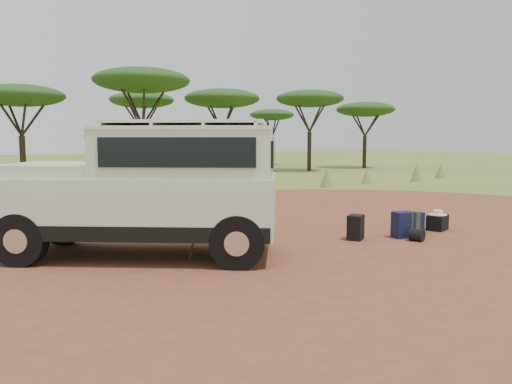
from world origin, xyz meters
TOP-DOWN VIEW (x-y plane):
  - ground at (0.00, 0.00)m, footprint 140.00×140.00m
  - dirt_clearing at (0.00, 0.00)m, footprint 23.00×23.00m
  - grass_fringe at (0.12, 8.67)m, footprint 36.60×1.60m
  - acacia_treeline at (0.75, 19.81)m, footprint 46.70×13.20m
  - safari_vehicle at (-2.73, 0.36)m, footprint 5.24×4.65m
  - walking_staff at (-2.12, -0.39)m, footprint 0.40×0.21m
  - backpack_black at (1.46, -0.73)m, footprint 0.49×0.45m
  - backpack_navy at (2.51, -1.15)m, footprint 0.51×0.42m
  - backpack_olive at (2.71, -1.17)m, footprint 0.45×0.37m
  - duffel_navy at (3.25, -0.84)m, footprint 0.42×0.32m
  - hard_case at (3.92, -1.00)m, footprint 0.61×0.51m
  - stuff_sack at (2.44, -1.57)m, footprint 0.34×0.34m
  - safari_hat at (3.92, -1.00)m, footprint 0.41×0.41m

SIDE VIEW (x-z plane):
  - ground at x=0.00m, z-range 0.00..0.00m
  - dirt_clearing at x=0.00m, z-range 0.00..0.01m
  - stuff_sack at x=2.44m, z-range 0.00..0.27m
  - hard_case at x=3.92m, z-range 0.00..0.37m
  - duffel_navy at x=3.25m, z-range 0.00..0.47m
  - backpack_black at x=1.46m, z-range 0.00..0.54m
  - backpack_olive at x=2.71m, z-range 0.00..0.56m
  - backpack_navy at x=2.51m, z-range 0.00..0.58m
  - grass_fringe at x=0.12m, z-range -0.05..0.85m
  - safari_hat at x=3.92m, z-range 0.35..0.47m
  - walking_staff at x=-2.12m, z-range 0.00..1.57m
  - safari_vehicle at x=-2.73m, z-range -0.04..2.44m
  - acacia_treeline at x=0.75m, z-range 1.74..8.00m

